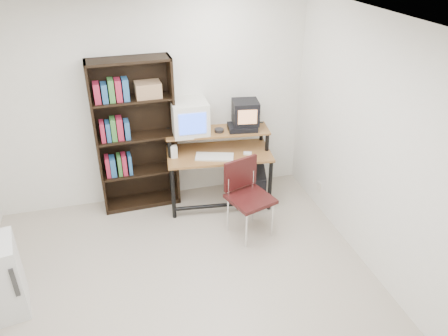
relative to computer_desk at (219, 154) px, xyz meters
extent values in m
cube|color=#BBAF9B|center=(-0.77, -1.62, -0.70)|extent=(4.00, 4.00, 0.01)
cube|color=white|center=(-0.77, -1.62, 1.90)|extent=(4.00, 4.00, 0.01)
cube|color=white|center=(-0.77, 0.38, 0.60)|extent=(4.00, 0.01, 2.60)
cube|color=white|center=(1.23, -1.62, 0.60)|extent=(0.01, 4.00, 2.60)
cube|color=brown|center=(0.00, -0.02, 0.02)|extent=(1.38, 0.80, 0.03)
cube|color=brown|center=(0.01, 0.11, 0.27)|extent=(1.35, 0.54, 0.02)
cylinder|color=black|center=(-0.65, -0.24, -0.34)|extent=(0.05, 0.05, 0.72)
cylinder|color=black|center=(0.58, -0.38, -0.34)|extent=(0.05, 0.05, 0.72)
cylinder|color=black|center=(-0.58, 0.33, -0.21)|extent=(0.05, 0.05, 0.98)
cylinder|color=black|center=(0.64, 0.19, -0.21)|extent=(0.05, 0.05, 0.98)
cylinder|color=black|center=(-0.03, -0.31, -0.58)|extent=(1.23, 0.19, 0.05)
cube|color=beige|center=(-0.33, 0.17, 0.48)|extent=(0.45, 0.45, 0.42)
cube|color=blue|center=(-0.33, -0.06, 0.48)|extent=(0.33, 0.02, 0.26)
cube|color=black|center=(0.33, 0.04, 0.31)|extent=(0.39, 0.31, 0.08)
cube|color=black|center=(0.37, 0.08, 0.50)|extent=(0.36, 0.35, 0.30)
cube|color=tan|center=(0.35, -0.08, 0.50)|extent=(0.23, 0.05, 0.18)
cylinder|color=#26262B|center=(0.02, 0.06, 0.30)|extent=(0.13, 0.13, 0.05)
cube|color=beige|center=(-0.09, -0.15, 0.04)|extent=(0.51, 0.35, 0.03)
cube|color=black|center=(0.34, -0.18, 0.02)|extent=(0.23, 0.19, 0.01)
cube|color=white|center=(0.33, -0.17, 0.04)|extent=(0.11, 0.09, 0.03)
cube|color=beige|center=(-0.57, -0.01, 0.11)|extent=(0.08, 0.08, 0.17)
cube|color=black|center=(0.51, -0.11, -0.49)|extent=(0.31, 0.49, 0.42)
cube|color=black|center=(0.17, -0.81, -0.20)|extent=(0.58, 0.58, 0.04)
cube|color=black|center=(0.10, -0.61, 0.04)|extent=(0.43, 0.17, 0.37)
cylinder|color=silver|center=(0.05, -1.05, -0.46)|extent=(0.02, 0.02, 0.47)
cylinder|color=silver|center=(0.40, -0.93, -0.46)|extent=(0.02, 0.02, 0.47)
cylinder|color=silver|center=(-0.07, -0.69, -0.46)|extent=(0.02, 0.02, 0.47)
cylinder|color=silver|center=(0.29, -0.58, -0.46)|extent=(0.02, 0.02, 0.47)
cube|color=black|center=(-1.47, 0.19, 0.27)|extent=(0.04, 0.32, 1.94)
cube|color=black|center=(-0.53, 0.22, 0.27)|extent=(0.04, 0.32, 1.94)
cube|color=black|center=(-1.01, 0.36, 0.27)|extent=(0.97, 0.05, 1.94)
cube|color=black|center=(-1.00, 0.21, 1.23)|extent=(0.98, 0.36, 0.03)
cube|color=black|center=(-1.00, 0.21, -0.67)|extent=(0.98, 0.36, 0.06)
cube|color=black|center=(-1.00, 0.21, -0.21)|extent=(0.92, 0.33, 0.03)
cube|color=black|center=(-1.00, 0.21, 0.27)|extent=(0.92, 0.33, 0.02)
cube|color=black|center=(-1.00, 0.21, 0.76)|extent=(0.92, 0.33, 0.02)
cube|color=#8D6948|center=(-0.80, 0.21, 0.86)|extent=(0.31, 0.25, 0.18)
cube|color=#333333|center=(-2.27, -1.54, -0.21)|extent=(0.04, 0.02, 0.31)
cube|color=beige|center=(1.22, -0.47, -0.40)|extent=(0.02, 0.08, 0.12)
camera|label=1|loc=(-1.24, -4.81, 2.55)|focal=35.00mm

